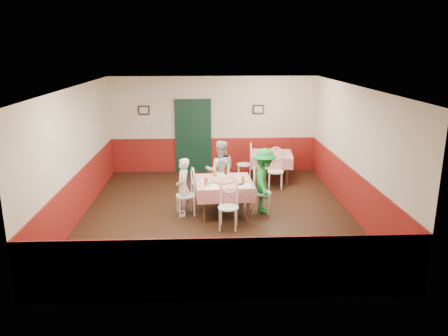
{
  "coord_description": "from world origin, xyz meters",
  "views": [
    {
      "loc": [
        -0.25,
        -9.14,
        3.59
      ],
      "look_at": [
        0.15,
        0.01,
        1.05
      ],
      "focal_mm": 35.0,
      "sensor_mm": 36.0,
      "label": 1
    }
  ],
  "objects_px": {
    "chair_left": "(186,195)",
    "pizza": "(223,181)",
    "glass_a": "(206,182)",
    "wallet": "(241,184)",
    "second_table": "(271,167)",
    "diner_left": "(183,187)",
    "chair_far": "(220,183)",
    "glass_c": "(215,173)",
    "chair_near": "(228,208)",
    "diner_right": "(264,181)",
    "chair_second_a": "(244,164)",
    "glass_b": "(243,180)",
    "main_table": "(224,197)",
    "beer_bottle": "(226,170)",
    "diner_far": "(220,171)",
    "chair_right": "(262,193)",
    "chair_second_b": "(276,172)"
  },
  "relations": [
    {
      "from": "main_table",
      "to": "second_table",
      "type": "xyz_separation_m",
      "value": [
        1.43,
        2.5,
        0.0
      ]
    },
    {
      "from": "pizza",
      "to": "chair_second_a",
      "type": "bearing_deg",
      "value": 74.67
    },
    {
      "from": "glass_a",
      "to": "glass_b",
      "type": "relative_size",
      "value": 1.04
    },
    {
      "from": "chair_second_b",
      "to": "wallet",
      "type": "distance_m",
      "value": 2.35
    },
    {
      "from": "wallet",
      "to": "chair_far",
      "type": "bearing_deg",
      "value": 105.42
    },
    {
      "from": "second_table",
      "to": "chair_left",
      "type": "xyz_separation_m",
      "value": [
        -2.28,
        -2.55,
        0.08
      ]
    },
    {
      "from": "glass_a",
      "to": "diner_left",
      "type": "xyz_separation_m",
      "value": [
        -0.5,
        0.24,
        -0.2
      ]
    },
    {
      "from": "chair_second_b",
      "to": "diner_left",
      "type": "distance_m",
      "value": 2.95
    },
    {
      "from": "glass_b",
      "to": "diner_left",
      "type": "xyz_separation_m",
      "value": [
        -1.3,
        0.16,
        -0.19
      ]
    },
    {
      "from": "wallet",
      "to": "diner_left",
      "type": "distance_m",
      "value": 1.27
    },
    {
      "from": "wallet",
      "to": "diner_right",
      "type": "xyz_separation_m",
      "value": [
        0.56,
        0.36,
        -0.04
      ]
    },
    {
      "from": "glass_a",
      "to": "diner_far",
      "type": "distance_m",
      "value": 1.25
    },
    {
      "from": "chair_second_b",
      "to": "beer_bottle",
      "type": "xyz_separation_m",
      "value": [
        -1.37,
        -1.32,
        0.43
      ]
    },
    {
      "from": "chair_left",
      "to": "beer_bottle",
      "type": "xyz_separation_m",
      "value": [
        0.91,
        0.48,
        0.43
      ]
    },
    {
      "from": "chair_near",
      "to": "pizza",
      "type": "bearing_deg",
      "value": 102.87
    },
    {
      "from": "chair_second_b",
      "to": "glass_b",
      "type": "relative_size",
      "value": 6.0
    },
    {
      "from": "diner_right",
      "to": "main_table",
      "type": "bearing_deg",
      "value": 98.36
    },
    {
      "from": "glass_a",
      "to": "wallet",
      "type": "relative_size",
      "value": 1.41
    },
    {
      "from": "glass_a",
      "to": "diner_right",
      "type": "bearing_deg",
      "value": 15.1
    },
    {
      "from": "main_table",
      "to": "chair_near",
      "type": "xyz_separation_m",
      "value": [
        0.05,
        -0.85,
        0.08
      ]
    },
    {
      "from": "glass_a",
      "to": "diner_far",
      "type": "xyz_separation_m",
      "value": [
        0.34,
        1.19,
        -0.1
      ]
    },
    {
      "from": "second_table",
      "to": "chair_left",
      "type": "relative_size",
      "value": 1.24
    },
    {
      "from": "pizza",
      "to": "diner_left",
      "type": "distance_m",
      "value": 0.89
    },
    {
      "from": "glass_b",
      "to": "chair_second_b",
      "type": "bearing_deg",
      "value": 62.28
    },
    {
      "from": "chair_right",
      "to": "main_table",
      "type": "bearing_deg",
      "value": 103.03
    },
    {
      "from": "chair_second_a",
      "to": "glass_a",
      "type": "xyz_separation_m",
      "value": [
        -1.07,
        -2.8,
        0.39
      ]
    },
    {
      "from": "chair_far",
      "to": "beer_bottle",
      "type": "bearing_deg",
      "value": 96.01
    },
    {
      "from": "chair_left",
      "to": "pizza",
      "type": "distance_m",
      "value": 0.89
    },
    {
      "from": "chair_left",
      "to": "chair_second_a",
      "type": "xyz_separation_m",
      "value": [
        1.53,
        2.55,
        0.0
      ]
    },
    {
      "from": "diner_left",
      "to": "diner_far",
      "type": "xyz_separation_m",
      "value": [
        0.85,
        0.95,
        0.09
      ]
    },
    {
      "from": "second_table",
      "to": "chair_right",
      "type": "distance_m",
      "value": 2.52
    },
    {
      "from": "chair_right",
      "to": "diner_left",
      "type": "bearing_deg",
      "value": 103.03
    },
    {
      "from": "chair_left",
      "to": "pizza",
      "type": "relative_size",
      "value": 1.89
    },
    {
      "from": "chair_second_a",
      "to": "beer_bottle",
      "type": "distance_m",
      "value": 2.2
    },
    {
      "from": "second_table",
      "to": "chair_second_a",
      "type": "height_order",
      "value": "chair_second_a"
    },
    {
      "from": "pizza",
      "to": "wallet",
      "type": "xyz_separation_m",
      "value": [
        0.36,
        -0.25,
        -0.0
      ]
    },
    {
      "from": "chair_far",
      "to": "wallet",
      "type": "bearing_deg",
      "value": 100.29
    },
    {
      "from": "main_table",
      "to": "pizza",
      "type": "height_order",
      "value": "pizza"
    },
    {
      "from": "beer_bottle",
      "to": "chair_near",
      "type": "bearing_deg",
      "value": -90.35
    },
    {
      "from": "glass_a",
      "to": "diner_left",
      "type": "distance_m",
      "value": 0.59
    },
    {
      "from": "chair_near",
      "to": "glass_a",
      "type": "xyz_separation_m",
      "value": [
        -0.44,
        0.55,
        0.39
      ]
    },
    {
      "from": "glass_c",
      "to": "diner_left",
      "type": "bearing_deg",
      "value": -149.28
    },
    {
      "from": "second_table",
      "to": "main_table",
      "type": "bearing_deg",
      "value": -119.76
    },
    {
      "from": "wallet",
      "to": "diner_right",
      "type": "height_order",
      "value": "diner_right"
    },
    {
      "from": "second_table",
      "to": "chair_second_b",
      "type": "distance_m",
      "value": 0.75
    },
    {
      "from": "chair_far",
      "to": "glass_c",
      "type": "distance_m",
      "value": 0.64
    },
    {
      "from": "chair_near",
      "to": "wallet",
      "type": "distance_m",
      "value": 0.7
    },
    {
      "from": "chair_second_b",
      "to": "glass_c",
      "type": "distance_m",
      "value": 2.17
    },
    {
      "from": "diner_right",
      "to": "glass_a",
      "type": "bearing_deg",
      "value": 110.11
    },
    {
      "from": "second_table",
      "to": "chair_far",
      "type": "relative_size",
      "value": 1.24
    }
  ]
}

